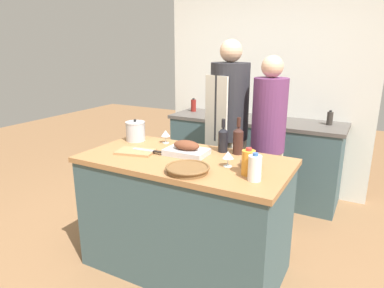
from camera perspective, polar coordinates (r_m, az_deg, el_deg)
ground_plane at (r=3.00m, az=-1.16°, el=-19.52°), size 12.00×12.00×0.00m
kitchen_island at (r=2.75m, az=-1.22°, el=-11.59°), size 1.57×0.80×0.93m
back_counter at (r=4.16m, az=10.10°, el=-2.10°), size 2.01×0.60×0.93m
back_wall at (r=4.31m, az=12.14°, el=9.50°), size 2.51×0.10×2.55m
roasting_pan at (r=2.63m, az=-0.93°, el=-0.89°), size 0.33×0.22×0.11m
wicker_basket at (r=2.28m, az=-0.73°, el=-4.17°), size 0.30×0.30×0.04m
cutting_board at (r=2.73m, az=-9.40°, el=-1.27°), size 0.32×0.25×0.02m
stock_pot at (r=3.06m, az=-9.40°, el=2.12°), size 0.17×0.17×0.20m
mixing_bowl at (r=2.41m, az=9.80°, el=-3.17°), size 0.15×0.15×0.05m
juice_jug at (r=2.25m, az=9.37°, el=-3.06°), size 0.09×0.09×0.18m
milk_jug at (r=2.16m, az=10.42°, el=-3.95°), size 0.08×0.08×0.18m
wine_bottle_green at (r=2.66m, az=7.69°, el=0.72°), size 0.08×0.08×0.29m
wine_bottle_dark at (r=2.70m, az=5.19°, el=0.84°), size 0.08×0.08×0.27m
wine_glass_left at (r=2.95m, az=-4.43°, el=1.71°), size 0.08×0.08×0.11m
wine_glass_right at (r=2.38m, az=6.02°, el=-1.89°), size 0.08×0.08×0.11m
knife_chef at (r=2.69m, az=-6.88°, el=-1.12°), size 0.30×0.05×0.01m
condiment_bottle_tall at (r=3.94m, az=21.99°, el=4.00°), size 0.06×0.06×0.16m
condiment_bottle_short at (r=4.42m, az=0.25°, el=6.45°), size 0.07×0.07×0.17m
condiment_bottle_extra at (r=3.89m, az=14.66°, el=4.32°), size 0.07×0.07×0.13m
person_cook_aproned at (r=3.36m, az=6.11°, el=3.17°), size 0.39×0.41×1.80m
person_cook_guest at (r=3.23m, az=12.54°, el=1.11°), size 0.31×0.31×1.67m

